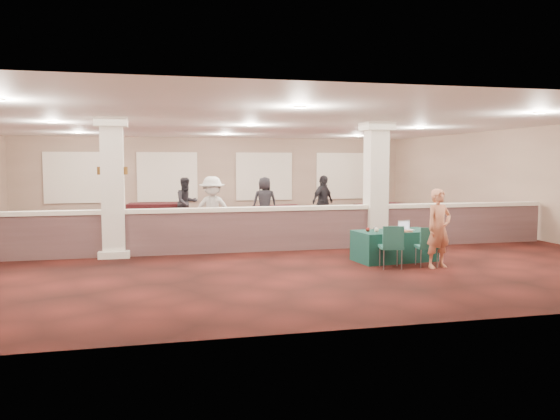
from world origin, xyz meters
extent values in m
plane|color=#401410|center=(0.00, 0.00, 0.00)|extent=(16.00, 16.00, 0.00)
cube|color=gray|center=(0.00, 8.00, 1.60)|extent=(16.00, 0.04, 3.20)
cube|color=gray|center=(0.00, -8.00, 1.60)|extent=(16.00, 0.04, 3.20)
cube|color=gray|center=(8.00, 0.00, 1.60)|extent=(0.04, 16.00, 3.20)
cube|color=white|center=(0.00, 0.00, 3.20)|extent=(16.00, 16.00, 0.02)
cube|color=brown|center=(0.00, -1.50, 0.50)|extent=(15.60, 0.20, 1.00)
cube|color=white|center=(0.00, -1.50, 1.05)|extent=(15.60, 0.28, 0.10)
cube|color=white|center=(-3.50, -1.50, 1.60)|extent=(0.50, 0.50, 3.20)
cube|color=white|center=(-3.50, -1.50, 0.08)|extent=(0.70, 0.70, 0.16)
cube|color=white|center=(-3.50, -1.50, 3.10)|extent=(0.72, 0.72, 0.20)
cube|color=white|center=(3.00, -1.50, 1.60)|extent=(0.50, 0.50, 3.20)
cube|color=white|center=(3.00, -1.50, 0.08)|extent=(0.70, 0.70, 0.16)
cube|color=white|center=(3.00, -1.50, 3.10)|extent=(0.72, 0.72, 0.20)
cylinder|color=brown|center=(-3.78, -1.50, 2.00)|extent=(0.12, 0.12, 0.18)
cylinder|color=white|center=(-3.78, -1.50, 2.00)|extent=(0.09, 0.09, 0.10)
cylinder|color=brown|center=(-3.22, -1.50, 2.00)|extent=(0.12, 0.12, 0.18)
cylinder|color=white|center=(-3.22, -1.50, 2.00)|extent=(0.09, 0.09, 0.10)
cube|color=#0E352B|center=(2.62, -3.47, 0.34)|extent=(1.85, 1.08, 0.68)
cube|color=#1D5650|center=(3.00, -4.22, 0.41)|extent=(0.49, 0.49, 0.06)
cube|color=#1D5650|center=(2.97, -4.41, 0.64)|extent=(0.41, 0.11, 0.40)
cylinder|color=gray|center=(2.80, -4.36, 0.19)|extent=(0.03, 0.03, 0.39)
cylinder|color=gray|center=(3.15, -4.42, 0.19)|extent=(0.03, 0.03, 0.39)
cylinder|color=gray|center=(2.86, -4.01, 0.19)|extent=(0.03, 0.03, 0.39)
cylinder|color=gray|center=(3.21, -4.07, 0.19)|extent=(0.03, 0.03, 0.39)
cube|color=#1D5650|center=(2.18, -4.24, 0.44)|extent=(0.53, 0.53, 0.06)
cube|color=#1D5650|center=(2.14, -4.44, 0.68)|extent=(0.43, 0.13, 0.43)
cylinder|color=gray|center=(1.96, -4.39, 0.21)|extent=(0.03, 0.03, 0.41)
cylinder|color=gray|center=(2.32, -4.46, 0.21)|extent=(0.03, 0.03, 0.41)
cylinder|color=gray|center=(2.03, -4.02, 0.21)|extent=(0.03, 0.03, 0.41)
cylinder|color=gray|center=(2.39, -4.09, 0.21)|extent=(0.03, 0.03, 0.41)
imported|color=#D6765D|center=(3.15, -4.43, 0.82)|extent=(0.66, 0.51, 1.65)
cube|color=black|center=(-6.50, 0.87, 0.40)|extent=(2.09, 1.29, 0.79)
cube|color=black|center=(2.00, 3.00, 0.35)|extent=(1.94, 1.42, 0.71)
cube|color=black|center=(2.50, 0.45, 0.37)|extent=(2.04, 1.50, 0.75)
cube|color=black|center=(-2.50, 4.79, 0.39)|extent=(2.01, 1.18, 0.77)
cube|color=black|center=(1.69, 3.83, 0.34)|extent=(1.84, 1.21, 0.69)
cube|color=black|center=(5.26, 3.20, 0.37)|extent=(2.02, 1.43, 0.74)
imported|color=black|center=(-1.50, 4.00, 0.84)|extent=(0.92, 0.74, 1.68)
imported|color=#BAB9B5|center=(-1.06, 0.00, 0.91)|extent=(1.24, 0.74, 1.81)
imported|color=black|center=(2.90, 2.65, 0.88)|extent=(1.13, 1.00, 1.76)
imported|color=black|center=(1.10, 3.50, 0.85)|extent=(0.85, 0.48, 1.70)
cube|color=silver|center=(2.90, -3.48, 0.68)|extent=(0.33, 0.25, 0.02)
cube|color=silver|center=(2.88, -3.38, 0.79)|extent=(0.30, 0.05, 0.20)
cube|color=silver|center=(2.89, -3.38, 0.78)|extent=(0.28, 0.04, 0.18)
cube|color=#CA5620|center=(2.69, -3.69, 0.69)|extent=(0.40, 0.32, 0.03)
sphere|color=beige|center=(2.12, -3.62, 0.73)|extent=(0.10, 0.10, 0.10)
sphere|color=maroon|center=(1.97, -3.50, 0.72)|extent=(0.09, 0.09, 0.09)
sphere|color=#49494D|center=(2.19, -3.41, 0.72)|extent=(0.10, 0.10, 0.10)
cube|color=red|center=(3.24, -3.65, 0.68)|extent=(0.11, 0.04, 0.01)
camera|label=1|loc=(-2.63, -14.61, 2.19)|focal=35.00mm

